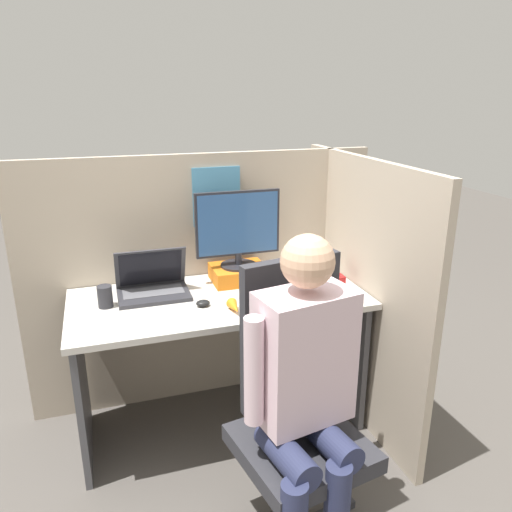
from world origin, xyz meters
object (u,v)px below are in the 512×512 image
person (307,383)px  pen_cup (105,297)px  office_chair (296,402)px  coffee_mug (299,267)px  carrot_toy (234,307)px  stapler (337,279)px  paper_box (239,273)px  monitor (238,228)px  laptop (153,286)px

person → pen_cup: size_ratio=12.06×
office_chair → coffee_mug: bearing=67.1°
carrot_toy → office_chair: (0.12, -0.46, -0.23)m
stapler → paper_box: bearing=157.6°
paper_box → office_chair: 0.87m
office_chair → carrot_toy: bearing=105.2°
monitor → coffee_mug: (0.35, -0.01, -0.25)m
paper_box → office_chair: office_chair is taller
monitor → pen_cup: bearing=-168.7°
carrot_toy → office_chair: 0.53m
carrot_toy → person: 0.63m
monitor → laptop: 0.52m
monitor → laptop: bearing=-172.4°
monitor → office_chair: bearing=-90.3°
paper_box → monitor: size_ratio=0.63×
laptop → coffee_mug: laptop is taller
stapler → person: person is taller
person → carrot_toy: bearing=98.7°
monitor → person: bearing=-91.9°
pen_cup → monitor: bearing=11.3°
stapler → pen_cup: (-1.17, 0.06, 0.02)m
paper_box → person: size_ratio=0.22×
paper_box → person: bearing=-91.9°
monitor → laptop: size_ratio=1.29×
pen_cup → laptop: bearing=18.3°
stapler → coffee_mug: 0.24m
stapler → coffee_mug: coffee_mug is taller
paper_box → carrot_toy: (-0.13, -0.38, -0.02)m
paper_box → office_chair: bearing=-90.3°
laptop → monitor: bearing=7.6°
paper_box → laptop: bearing=-172.7°
office_chair → paper_box: bearing=89.7°
stapler → person: size_ratio=0.10×
monitor → pen_cup: 0.74m
office_chair → pen_cup: (-0.69, 0.70, 0.26)m
paper_box → stapler: size_ratio=2.28×
stapler → pen_cup: pen_cup is taller
laptop → stapler: size_ratio=2.79×
paper_box → stapler: paper_box is taller
carrot_toy → pen_cup: size_ratio=1.23×
laptop → person: 1.03m
carrot_toy → stapler: bearing=16.3°
laptop → person: (0.43, -0.94, -0.06)m
carrot_toy → monitor: bearing=71.3°
laptop → coffee_mug: size_ratio=4.18×
laptop → pen_cup: (-0.23, -0.08, 0.01)m
laptop → coffee_mug: 0.81m
coffee_mug → stapler: bearing=-54.6°
carrot_toy → laptop: bearing=136.0°
person → pen_cup: (-0.66, 0.86, 0.07)m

